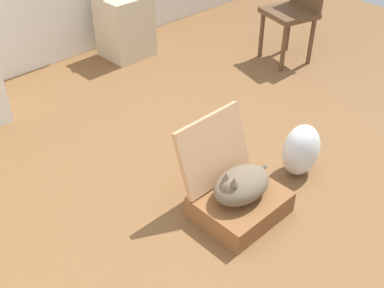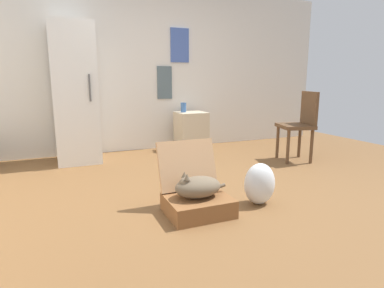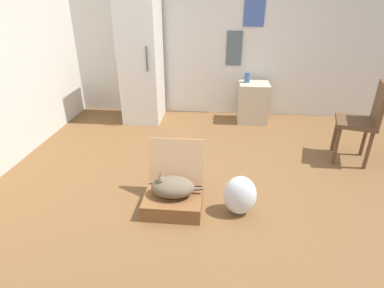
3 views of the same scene
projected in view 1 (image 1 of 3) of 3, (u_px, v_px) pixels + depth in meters
The scene contains 7 objects.
ground_plane at pixel (217, 153), 3.56m from camera, with size 7.68×7.68×0.00m, color brown.
suitcase_base at pixel (240, 205), 2.99m from camera, with size 0.54×0.46×0.16m, color brown.
suitcase_lid at pixel (213, 150), 2.96m from camera, with size 0.54×0.46×0.04m, color tan.
cat at pixel (241, 185), 2.88m from camera, with size 0.49×0.28×0.23m.
plastic_bag_white at pixel (301, 150), 3.26m from camera, with size 0.30×0.23×0.39m, color silver.
side_table at pixel (125, 26), 4.78m from camera, with size 0.46×0.43×0.62m, color beige.
chair at pixel (296, 7), 4.56m from camera, with size 0.53×0.55×0.98m.
Camera 1 is at (-2.10, -1.93, 2.15)m, focal length 44.01 mm.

